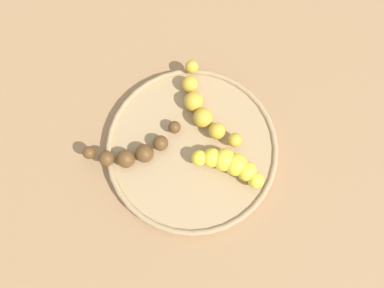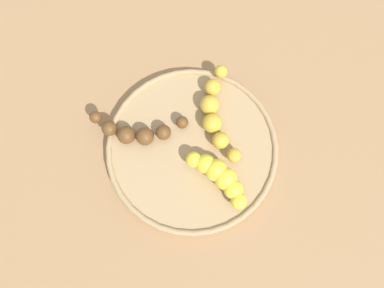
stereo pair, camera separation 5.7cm
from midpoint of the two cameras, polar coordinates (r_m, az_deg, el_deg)
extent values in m
plane|color=#936D47|center=(0.61, -2.65, -1.45)|extent=(2.40, 2.40, 0.00)
cylinder|color=#A08259|center=(0.60, -2.69, -1.24)|extent=(0.29, 0.29, 0.02)
torus|color=#A08259|center=(0.59, -2.73, -1.02)|extent=(0.29, 0.29, 0.01)
sphere|color=#593819|center=(0.60, -19.05, -1.82)|extent=(0.02, 0.02, 0.02)
sphere|color=#593819|center=(0.59, -16.42, -2.76)|extent=(0.03, 0.03, 0.03)
sphere|color=#593819|center=(0.58, -13.48, -2.84)|extent=(0.03, 0.03, 0.03)
sphere|color=#593819|center=(0.58, -10.54, -2.01)|extent=(0.03, 0.03, 0.03)
sphere|color=#593819|center=(0.58, -7.94, -0.35)|extent=(0.03, 0.03, 0.03)
sphere|color=#593819|center=(0.58, -5.96, 1.96)|extent=(0.02, 0.02, 0.02)
sphere|color=yellow|center=(0.56, 7.60, -6.43)|extent=(0.03, 0.03, 0.03)
sphere|color=yellow|center=(0.56, 6.11, -4.99)|extent=(0.03, 0.03, 0.03)
sphere|color=yellow|center=(0.56, 4.37, -3.88)|extent=(0.04, 0.04, 0.04)
sphere|color=yellow|center=(0.56, 2.45, -3.13)|extent=(0.04, 0.04, 0.04)
sphere|color=yellow|center=(0.56, 0.42, -2.76)|extent=(0.03, 0.03, 0.03)
sphere|color=yellow|center=(0.56, -1.63, -2.80)|extent=(0.03, 0.03, 0.03)
sphere|color=gold|center=(0.62, -2.67, 12.04)|extent=(0.02, 0.02, 0.02)
sphere|color=gold|center=(0.61, -3.02, 9.31)|extent=(0.03, 0.03, 0.03)
sphere|color=gold|center=(0.60, -2.45, 6.49)|extent=(0.03, 0.03, 0.03)
sphere|color=gold|center=(0.58, -0.96, 3.85)|extent=(0.03, 0.03, 0.03)
sphere|color=gold|center=(0.58, 1.34, 1.66)|extent=(0.03, 0.03, 0.03)
sphere|color=gold|center=(0.57, 4.24, 0.17)|extent=(0.02, 0.02, 0.02)
camera|label=1|loc=(0.03, -92.91, -10.15)|focal=32.70mm
camera|label=2|loc=(0.03, 87.09, 10.15)|focal=32.70mm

